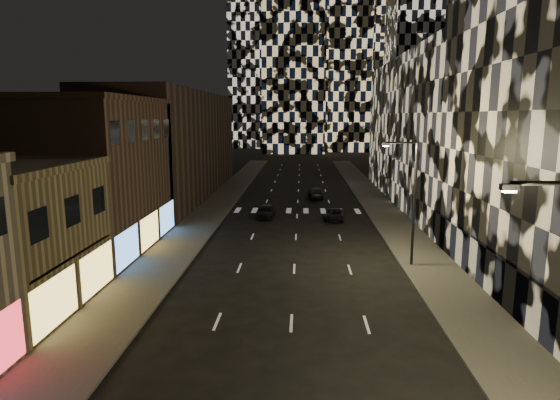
# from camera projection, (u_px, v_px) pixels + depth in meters

# --- Properties ---
(sidewalk_left) EXTENTS (4.00, 120.00, 0.15)m
(sidewalk_left) POSITION_uv_depth(u_px,v_px,m) (212.00, 209.00, 54.93)
(sidewalk_left) COLOR #47443F
(sidewalk_left) RESTS_ON ground
(sidewalk_right) EXTENTS (4.00, 120.00, 0.15)m
(sidewalk_right) POSITION_uv_depth(u_px,v_px,m) (384.00, 211.00, 54.01)
(sidewalk_right) COLOR #47443F
(sidewalk_right) RESTS_ON ground
(curb_left) EXTENTS (0.20, 120.00, 0.15)m
(curb_left) POSITION_uv_depth(u_px,v_px,m) (230.00, 209.00, 54.84)
(curb_left) COLOR #4C4C47
(curb_left) RESTS_ON ground
(curb_right) EXTENTS (0.20, 120.00, 0.15)m
(curb_right) POSITION_uv_depth(u_px,v_px,m) (366.00, 211.00, 54.10)
(curb_right) COLOR #4C4C47
(curb_right) RESTS_ON ground
(retail_brown) EXTENTS (10.00, 15.00, 12.00)m
(retail_brown) POSITION_uv_depth(u_px,v_px,m) (87.00, 177.00, 37.98)
(retail_brown) COLOR #483329
(retail_brown) RESTS_ON ground
(retail_filler_left) EXTENTS (10.00, 40.00, 14.00)m
(retail_filler_left) POSITION_uv_depth(u_px,v_px,m) (174.00, 145.00, 63.85)
(retail_filler_left) COLOR #483329
(retail_filler_left) RESTS_ON ground
(midrise_base) EXTENTS (0.60, 25.00, 3.00)m
(midrise_base) POSITION_uv_depth(u_px,v_px,m) (494.00, 272.00, 28.58)
(midrise_base) COLOR #383838
(midrise_base) RESTS_ON ground
(midrise_filler_right) EXTENTS (16.00, 40.00, 18.00)m
(midrise_filler_right) POSITION_uv_depth(u_px,v_px,m) (457.00, 131.00, 58.83)
(midrise_filler_right) COLOR #232326
(midrise_filler_right) RESTS_ON ground
(streetlight_far) EXTENTS (2.55, 0.25, 9.00)m
(streetlight_far) POSITION_uv_depth(u_px,v_px,m) (411.00, 195.00, 33.48)
(streetlight_far) COLOR black
(streetlight_far) RESTS_ON sidewalk_right
(car_dark_midlane) EXTENTS (2.01, 4.28, 1.42)m
(car_dark_midlane) POSITION_uv_depth(u_px,v_px,m) (266.00, 211.00, 50.70)
(car_dark_midlane) COLOR black
(car_dark_midlane) RESTS_ON ground
(car_dark_oncoming) EXTENTS (2.12, 4.97, 1.43)m
(car_dark_oncoming) POSITION_uv_depth(u_px,v_px,m) (316.00, 193.00, 62.65)
(car_dark_oncoming) COLOR black
(car_dark_oncoming) RESTS_ON ground
(car_dark_rightlane) EXTENTS (2.34, 4.38, 1.17)m
(car_dark_rightlane) POSITION_uv_depth(u_px,v_px,m) (335.00, 215.00, 49.55)
(car_dark_rightlane) COLOR black
(car_dark_rightlane) RESTS_ON ground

